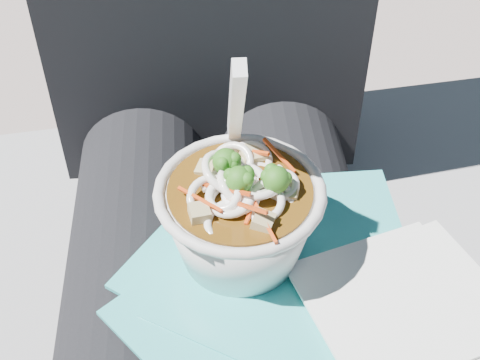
{
  "coord_description": "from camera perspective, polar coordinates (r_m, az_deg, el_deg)",
  "views": [
    {
      "loc": [
        -0.01,
        -0.35,
        1.0
      ],
      "look_at": [
        0.02,
        0.01,
        0.65
      ],
      "focal_mm": 50.0,
      "sensor_mm": 36.0,
      "label": 1
    }
  ],
  "objects": [
    {
      "name": "lap",
      "position": [
        0.63,
        -1.39,
        -11.69
      ],
      "size": [
        0.3,
        0.48,
        0.14
      ],
      "color": "black",
      "rests_on": "stone_ledge"
    },
    {
      "name": "napkins",
      "position": [
        0.55,
        14.18,
        -10.15
      ],
      "size": [
        0.19,
        0.17,
        0.01
      ],
      "color": "white",
      "rests_on": "plastic_bag"
    },
    {
      "name": "stone_ledge",
      "position": [
        0.94,
        -1.65,
        -13.76
      ],
      "size": [
        1.05,
        0.61,
        0.42
      ],
      "primitive_type": "cube",
      "rotation": [
        0.0,
        0.0,
        0.12
      ],
      "color": "gray",
      "rests_on": "ground"
    },
    {
      "name": "udon_bowl",
      "position": [
        0.53,
        0.03,
        -2.7
      ],
      "size": [
        0.14,
        0.14,
        0.19
      ],
      "color": "silver",
      "rests_on": "plastic_bag"
    },
    {
      "name": "person_body",
      "position": [
        0.66,
        -1.92,
        -3.33
      ],
      "size": [
        0.34,
        0.94,
        0.97
      ],
      "color": "black",
      "rests_on": "ground"
    },
    {
      "name": "plastic_bag",
      "position": [
        0.55,
        2.7,
        -9.06
      ],
      "size": [
        0.28,
        0.3,
        0.01
      ],
      "color": "#29ACAE",
      "rests_on": "lap"
    }
  ]
}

